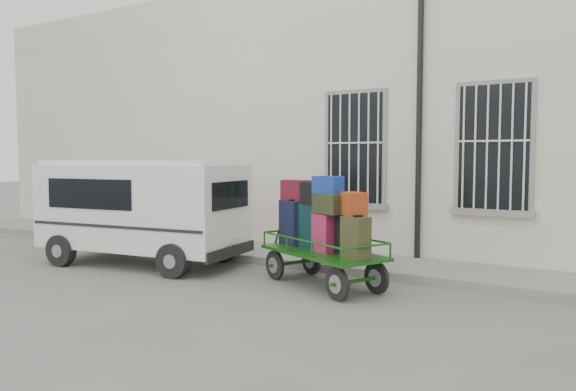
# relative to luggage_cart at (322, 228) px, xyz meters

# --- Properties ---
(ground) EXTENTS (80.00, 80.00, 0.00)m
(ground) POSITION_rel_luggage_cart_xyz_m (-0.22, -0.47, -0.94)
(ground) COLOR #63635E
(ground) RESTS_ON ground
(building) EXTENTS (24.00, 5.15, 6.00)m
(building) POSITION_rel_luggage_cart_xyz_m (-0.22, 5.03, 2.06)
(building) COLOR beige
(building) RESTS_ON ground
(sidewalk) EXTENTS (24.00, 1.70, 0.15)m
(sidewalk) POSITION_rel_luggage_cart_xyz_m (-0.22, 1.73, -0.86)
(sidewalk) COLOR gray
(sidewalk) RESTS_ON ground
(luggage_cart) EXTENTS (2.57, 1.82, 1.78)m
(luggage_cart) POSITION_rel_luggage_cart_xyz_m (0.00, 0.00, 0.00)
(luggage_cart) COLOR black
(luggage_cart) RESTS_ON ground
(van) EXTENTS (4.19, 2.25, 2.01)m
(van) POSITION_rel_luggage_cart_xyz_m (-3.84, -0.23, 0.22)
(van) COLOR white
(van) RESTS_ON ground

